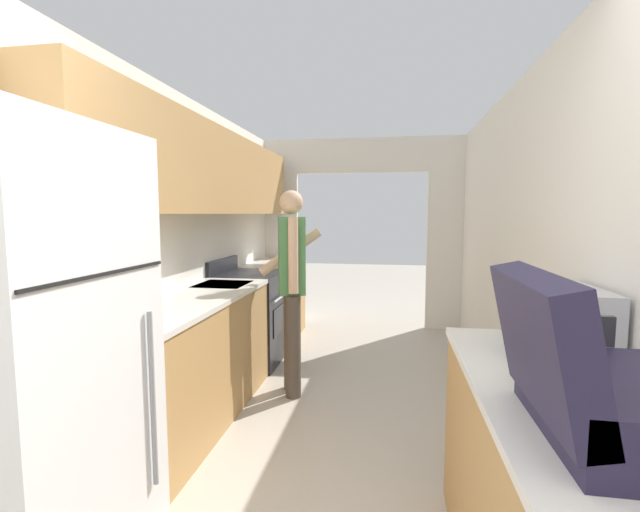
% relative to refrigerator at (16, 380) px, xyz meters
% --- Properties ---
extents(wall_left, '(0.38, 7.29, 2.50)m').
position_rel_refrigerator_xyz_m(wall_left, '(-0.32, 1.76, 0.62)').
color(wall_left, white).
rests_on(wall_left, ground_plane).
extents(wall_right, '(0.06, 7.29, 2.50)m').
position_rel_refrigerator_xyz_m(wall_right, '(2.28, 1.34, 0.34)').
color(wall_right, white).
rests_on(wall_right, ground_plane).
extents(wall_far_with_doorway, '(3.02, 0.06, 2.50)m').
position_rel_refrigerator_xyz_m(wall_far_with_doorway, '(0.93, 4.41, 0.54)').
color(wall_far_with_doorway, white).
rests_on(wall_far_with_doorway, ground_plane).
extents(counter_left, '(0.62, 3.83, 0.92)m').
position_rel_refrigerator_xyz_m(counter_left, '(-0.08, 2.16, -0.45)').
color(counter_left, '#B2844C').
rests_on(counter_left, ground_plane).
extents(counter_right, '(0.62, 1.46, 0.92)m').
position_rel_refrigerator_xyz_m(counter_right, '(1.95, 0.26, -0.45)').
color(counter_right, '#B2844C').
rests_on(counter_right, ground_plane).
extents(refrigerator, '(0.78, 0.73, 1.82)m').
position_rel_refrigerator_xyz_m(refrigerator, '(0.00, 0.00, 0.00)').
color(refrigerator, white).
rests_on(refrigerator, ground_plane).
extents(range_oven, '(0.66, 0.75, 1.06)m').
position_rel_refrigerator_xyz_m(range_oven, '(-0.07, 2.81, -0.45)').
color(range_oven, black).
rests_on(range_oven, ground_plane).
extents(person, '(0.54, 0.45, 1.71)m').
position_rel_refrigerator_xyz_m(person, '(0.53, 2.12, 0.01)').
color(person, '#4C4238').
rests_on(person, ground_plane).
extents(suitcase, '(0.47, 0.56, 0.45)m').
position_rel_refrigerator_xyz_m(suitcase, '(1.88, -0.09, 0.15)').
color(suitcase, '#231E38').
rests_on(suitcase, counter_right).
extents(microwave, '(0.34, 0.46, 0.28)m').
position_rel_refrigerator_xyz_m(microwave, '(2.06, 0.67, 0.15)').
color(microwave, '#B7B7BC').
rests_on(microwave, counter_right).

